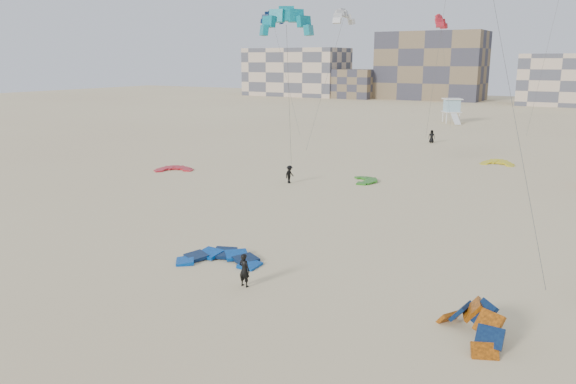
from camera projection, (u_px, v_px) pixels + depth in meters
The scene contains 17 objects.
ground at pixel (221, 280), 27.55m from camera, with size 320.00×320.00×0.00m, color beige.
kite_ground_blue at pixel (220, 262), 30.13m from camera, with size 4.11×4.28×0.66m, color #024CBB, non-canonical shape.
kite_ground_orange at pixel (471, 338), 21.87m from camera, with size 3.35×2.57×2.21m, color #D7600C, non-canonical shape.
kite_ground_red at pixel (174, 170), 55.04m from camera, with size 3.29×3.48×0.53m, color #E91F48, non-canonical shape.
kite_ground_green at pixel (365, 181), 50.02m from camera, with size 2.94×3.11×0.41m, color #3B9228, non-canonical shape.
kite_ground_yellow at pixel (497, 165), 58.06m from camera, with size 3.11×3.22×0.79m, color yellow, non-canonical shape.
kitesurfer_main at pixel (244, 270), 26.66m from camera, with size 0.60×0.39×1.65m, color black.
kitesurfer_c at pixel (290, 174), 49.17m from camera, with size 1.02×0.59×1.58m, color black.
kitesurfer_e at pixel (432, 136), 73.16m from camera, with size 0.82×0.54×1.69m, color black.
kite_fly_teal_a at pixel (286, 25), 42.07m from camera, with size 6.40×9.87×13.43m.
kite_fly_grey at pixel (344, 18), 62.32m from camera, with size 3.74×8.31×15.28m.
kite_fly_navy at pixel (272, 19), 73.53m from camera, with size 7.04×4.10×15.91m.
kite_fly_red at pixel (441, 23), 81.62m from camera, with size 5.55×5.75×16.39m.
lifeguard_tower_far at pixel (451, 111), 96.43m from camera, with size 4.03×6.24×4.15m.
condo_west_a at pixel (296, 72), 169.55m from camera, with size 30.00×15.00×14.00m, color beige.
condo_west_b at pixel (431, 66), 152.64m from camera, with size 28.00×14.00×18.00m, color #766247.
condo_fill_left at pixel (354, 84), 158.66m from camera, with size 12.00×10.00×8.00m, color #766247.
Camera 1 is at (15.95, -20.56, 10.55)m, focal length 35.00 mm.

